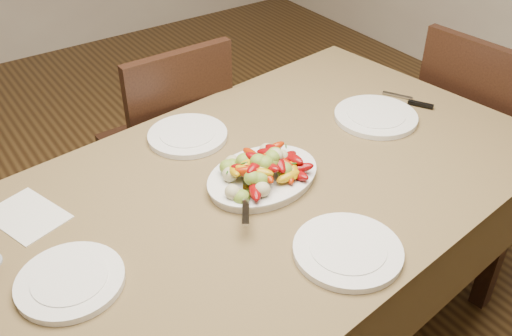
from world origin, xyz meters
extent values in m
cube|color=brown|center=(0.09, -0.06, 0.38)|extent=(1.95, 1.26, 0.76)
ellipsoid|color=white|center=(0.12, -0.05, 0.77)|extent=(0.37, 0.29, 0.02)
cylinder|color=white|center=(-0.48, -0.12, 0.77)|extent=(0.25, 0.25, 0.02)
cylinder|color=white|center=(0.64, 0.02, 0.77)|extent=(0.28, 0.28, 0.02)
cylinder|color=white|center=(0.05, 0.28, 0.77)|extent=(0.26, 0.26, 0.02)
cylinder|color=white|center=(0.12, -0.42, 0.77)|extent=(0.27, 0.27, 0.02)
cube|color=silver|center=(-0.49, 0.18, 0.76)|extent=(0.21, 0.25, 0.00)
camera|label=1|loc=(-0.66, -1.14, 1.75)|focal=40.00mm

